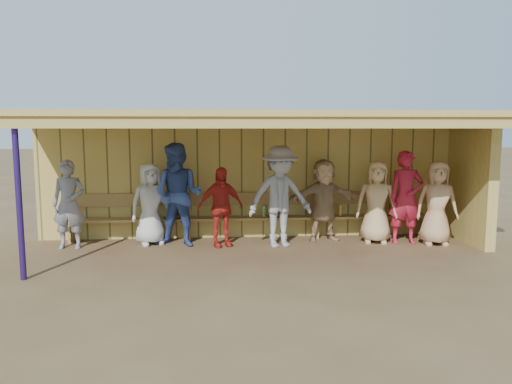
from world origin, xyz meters
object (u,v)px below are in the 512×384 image
(player_h, at_px, (437,203))
(player_f, at_px, (324,200))
(player_extra, at_px, (376,202))
(bench, at_px, (253,213))
(player_b, at_px, (150,204))
(player_e, at_px, (280,196))
(player_c, at_px, (178,195))
(player_d, at_px, (221,207))
(player_a, at_px, (69,204))
(player_g, at_px, (406,197))

(player_h, bearing_deg, player_f, 173.72)
(player_extra, relative_size, bench, 0.21)
(bench, bearing_deg, player_b, -169.61)
(player_e, relative_size, player_f, 1.17)
(player_c, height_order, player_e, player_c)
(player_e, distance_m, player_f, 1.03)
(player_c, xyz_separation_m, player_e, (1.91, -0.17, -0.02))
(player_b, distance_m, player_d, 1.37)
(player_c, height_order, bench, player_c)
(player_e, bearing_deg, player_a, 165.08)
(player_d, bearing_deg, player_f, -9.24)
(player_b, distance_m, player_f, 3.39)
(player_f, distance_m, player_extra, 1.01)
(player_a, distance_m, player_e, 3.93)
(player_extra, bearing_deg, bench, 177.99)
(player_b, relative_size, player_g, 0.88)
(player_f, xyz_separation_m, player_g, (1.53, -0.36, 0.08))
(player_e, bearing_deg, player_f, 11.15)
(player_f, bearing_deg, player_extra, -23.80)
(player_h, height_order, player_extra, player_h)
(player_a, height_order, player_d, player_a)
(bench, bearing_deg, player_f, -12.42)
(player_g, xyz_separation_m, player_h, (0.55, -0.16, -0.09))
(player_a, height_order, player_g, player_g)
(player_a, xyz_separation_m, player_f, (4.85, 0.26, -0.01))
(player_a, distance_m, player_h, 6.93)
(player_f, xyz_separation_m, bench, (-1.39, 0.31, -0.29))
(player_b, height_order, bench, player_b)
(player_c, bearing_deg, player_b, 179.24)
(player_b, bearing_deg, player_a, 162.74)
(player_g, distance_m, player_extra, 0.57)
(player_b, bearing_deg, player_h, -29.77)
(player_g, height_order, player_extra, player_g)
(player_h, height_order, bench, player_h)
(player_d, height_order, player_f, player_f)
(player_d, relative_size, player_f, 0.92)
(player_e, height_order, player_h, player_e)
(player_e, xyz_separation_m, player_f, (0.93, 0.41, -0.14))
(player_c, height_order, player_h, player_c)
(player_a, relative_size, player_h, 1.03)
(player_e, xyz_separation_m, player_g, (2.46, 0.05, -0.05))
(player_a, xyz_separation_m, player_c, (2.01, 0.02, 0.15))
(player_f, distance_m, bench, 1.45)
(player_d, height_order, bench, player_d)
(player_e, xyz_separation_m, bench, (-0.46, 0.72, -0.43))
(player_e, xyz_separation_m, player_extra, (1.91, 0.14, -0.15))
(bench, bearing_deg, player_h, -13.37)
(player_d, height_order, player_h, player_h)
(player_f, bearing_deg, bench, 159.10)
(player_e, distance_m, player_g, 2.46)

